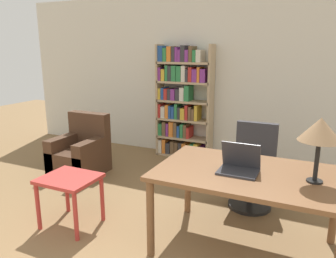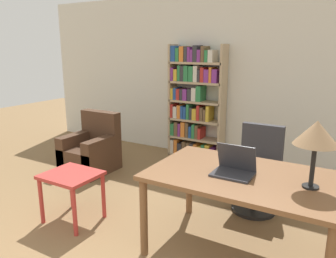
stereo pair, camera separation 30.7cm
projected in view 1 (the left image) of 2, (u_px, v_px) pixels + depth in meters
name	position (u px, v px, depth m)	size (l,w,h in m)	color
wall_back	(230.00, 79.00, 5.25)	(8.00, 0.06, 2.70)	silver
desk	(248.00, 181.00, 2.91)	(1.61, 1.02, 0.77)	brown
laptop	(239.00, 166.00, 2.87)	(0.34, 0.26, 0.26)	#2D2D33
table_lamp	(320.00, 131.00, 2.56)	(0.33, 0.33, 0.54)	black
office_chair	(253.00, 169.00, 3.84)	(0.50, 0.50, 0.98)	black
side_table_blue	(70.00, 185.00, 3.38)	(0.56, 0.50, 0.54)	#B2332D
armchair	(81.00, 154.00, 4.87)	(0.67, 0.71, 0.88)	#472D1E
bookshelf	(181.00, 103.00, 5.49)	(0.95, 0.28, 1.89)	tan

